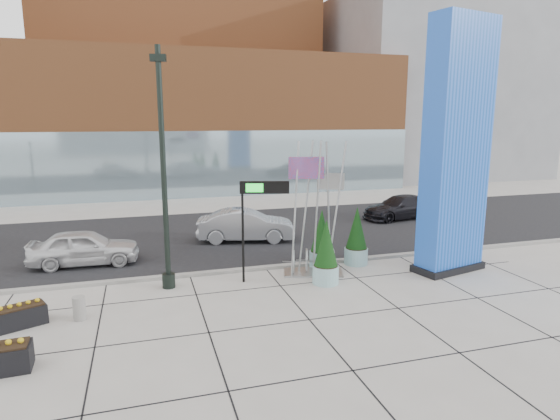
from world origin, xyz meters
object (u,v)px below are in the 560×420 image
object	(u,v)px
lamp_post	(165,194)
concrete_bollard	(79,308)
car_silver_mid	(246,226)
public_art_sculpture	(314,240)
car_white_west	(84,248)
overhead_street_sign	(260,195)
blue_pylon	(456,153)

from	to	relation	value
lamp_post	concrete_bollard	world-z (taller)	lamp_post
concrete_bollard	car_silver_mid	size ratio (longest dim) A/B	0.15
public_art_sculpture	car_white_west	size ratio (longest dim) A/B	1.20
lamp_post	overhead_street_sign	size ratio (longest dim) A/B	2.21
lamp_post	concrete_bollard	bearing A→B (deg)	-143.46
car_white_west	lamp_post	bearing A→B (deg)	-137.55
car_silver_mid	blue_pylon	bearing A→B (deg)	-121.63
blue_pylon	concrete_bollard	xyz separation A→B (m)	(-13.45, -0.84, -4.27)
car_white_west	car_silver_mid	size ratio (longest dim) A/B	0.91
concrete_bollard	car_silver_mid	bearing A→B (deg)	48.03
blue_pylon	car_silver_mid	distance (m)	10.21
concrete_bollard	overhead_street_sign	size ratio (longest dim) A/B	0.19
car_silver_mid	public_art_sculpture	bearing A→B (deg)	-151.90
public_art_sculpture	car_white_west	xyz separation A→B (m)	(-8.61, 3.67, -0.62)
blue_pylon	overhead_street_sign	bearing A→B (deg)	159.03
blue_pylon	public_art_sculpture	xyz separation A→B (m)	(-5.24, 1.17, -3.29)
concrete_bollard	lamp_post	bearing A→B (deg)	36.54
car_silver_mid	overhead_street_sign	bearing A→B (deg)	-174.04
blue_pylon	overhead_street_sign	distance (m)	7.62
public_art_sculpture	car_silver_mid	size ratio (longest dim) A/B	1.09
overhead_street_sign	car_silver_mid	bearing A→B (deg)	98.00
car_white_west	car_silver_mid	bearing A→B (deg)	-73.54
public_art_sculpture	concrete_bollard	distance (m)	8.52
overhead_street_sign	car_white_west	size ratio (longest dim) A/B	0.87
blue_pylon	concrete_bollard	world-z (taller)	blue_pylon
lamp_post	car_silver_mid	size ratio (longest dim) A/B	1.76
blue_pylon	overhead_street_sign	xyz separation A→B (m)	(-7.43, 0.97, -1.43)
lamp_post	car_white_west	distance (m)	5.49
public_art_sculpture	concrete_bollard	bearing A→B (deg)	-148.46
overhead_street_sign	car_silver_mid	xyz separation A→B (m)	(0.73, 5.70, -2.43)
overhead_street_sign	car_white_west	xyz separation A→B (m)	(-6.42, 3.86, -2.47)
public_art_sculpture	car_silver_mid	xyz separation A→B (m)	(-1.45, 5.50, -0.57)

